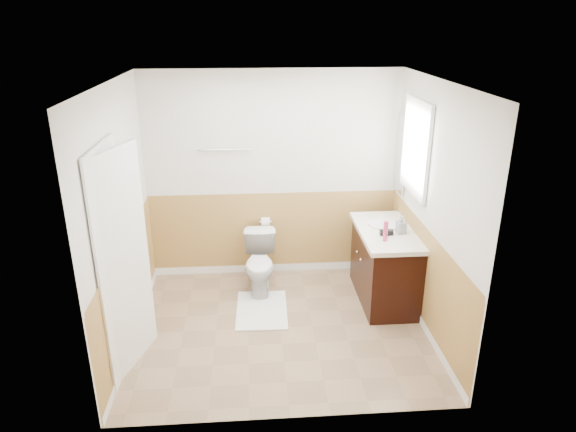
{
  "coord_description": "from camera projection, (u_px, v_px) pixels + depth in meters",
  "views": [
    {
      "loc": [
        -0.27,
        -4.57,
        3.03
      ],
      "look_at": [
        0.1,
        0.25,
        1.15
      ],
      "focal_mm": 32.07,
      "sensor_mm": 36.0,
      "label": 1
    }
  ],
  "objects": [
    {
      "name": "floor",
      "position": [
        280.0,
        327.0,
        5.37
      ],
      "size": [
        3.0,
        3.0,
        0.0
      ],
      "primitive_type": "plane",
      "color": "#8C7051",
      "rests_on": "ground"
    },
    {
      "name": "ceiling",
      "position": [
        279.0,
        82.0,
        4.46
      ],
      "size": [
        3.0,
        3.0,
        0.0
      ],
      "primitive_type": "plane",
      "rotation": [
        3.14,
        0.0,
        0.0
      ],
      "color": "white",
      "rests_on": "floor"
    },
    {
      "name": "wall_back",
      "position": [
        273.0,
        177.0,
        6.12
      ],
      "size": [
        3.0,
        0.0,
        3.0
      ],
      "primitive_type": "plane",
      "rotation": [
        1.57,
        0.0,
        0.0
      ],
      "color": "silver",
      "rests_on": "floor"
    },
    {
      "name": "wall_front",
      "position": [
        291.0,
        281.0,
        3.7
      ],
      "size": [
        3.0,
        0.0,
        3.0
      ],
      "primitive_type": "plane",
      "rotation": [
        -1.57,
        0.0,
        0.0
      ],
      "color": "silver",
      "rests_on": "floor"
    },
    {
      "name": "wall_left",
      "position": [
        120.0,
        220.0,
        4.81
      ],
      "size": [
        0.0,
        3.0,
        3.0
      ],
      "primitive_type": "plane",
      "rotation": [
        1.57,
        0.0,
        1.57
      ],
      "color": "silver",
      "rests_on": "floor"
    },
    {
      "name": "wall_right",
      "position": [
        433.0,
        212.0,
        5.02
      ],
      "size": [
        0.0,
        3.0,
        3.0
      ],
      "primitive_type": "plane",
      "rotation": [
        1.57,
        0.0,
        -1.57
      ],
      "color": "silver",
      "rests_on": "floor"
    },
    {
      "name": "wainscot_back",
      "position": [
        274.0,
        235.0,
        6.38
      ],
      "size": [
        3.0,
        0.0,
        3.0
      ],
      "primitive_type": "plane",
      "rotation": [
        1.57,
        0.0,
        0.0
      ],
      "color": "tan",
      "rests_on": "floor"
    },
    {
      "name": "wainscot_front",
      "position": [
        290.0,
        366.0,
        3.99
      ],
      "size": [
        3.0,
        0.0,
        3.0
      ],
      "primitive_type": "plane",
      "rotation": [
        -1.57,
        0.0,
        0.0
      ],
      "color": "tan",
      "rests_on": "floor"
    },
    {
      "name": "wainscot_left",
      "position": [
        130.0,
        291.0,
        5.08
      ],
      "size": [
        0.0,
        2.6,
        2.6
      ],
      "primitive_type": "plane",
      "rotation": [
        1.57,
        0.0,
        1.57
      ],
      "color": "tan",
      "rests_on": "floor"
    },
    {
      "name": "wainscot_right",
      "position": [
        424.0,
        280.0,
        5.29
      ],
      "size": [
        0.0,
        2.6,
        2.6
      ],
      "primitive_type": "plane",
      "rotation": [
        1.57,
        0.0,
        -1.57
      ],
      "color": "tan",
      "rests_on": "floor"
    },
    {
      "name": "toilet",
      "position": [
        260.0,
        264.0,
        5.99
      ],
      "size": [
        0.4,
        0.68,
        0.68
      ],
      "primitive_type": "imported",
      "rotation": [
        0.0,
        0.0,
        -0.03
      ],
      "color": "white",
      "rests_on": "floor"
    },
    {
      "name": "bath_mat",
      "position": [
        262.0,
        310.0,
        5.67
      ],
      "size": [
        0.57,
        0.82,
        0.02
      ],
      "primitive_type": "cube",
      "rotation": [
        0.0,
        0.0,
        -0.03
      ],
      "color": "white",
      "rests_on": "floor"
    },
    {
      "name": "vanity_cabinet",
      "position": [
        385.0,
        267.0,
        5.78
      ],
      "size": [
        0.55,
        1.1,
        0.8
      ],
      "primitive_type": "cube",
      "color": "black",
      "rests_on": "floor"
    },
    {
      "name": "vanity_knob_left",
      "position": [
        361.0,
        260.0,
        5.62
      ],
      "size": [
        0.03,
        0.03,
        0.03
      ],
      "primitive_type": "sphere",
      "color": "#B9B9C0",
      "rests_on": "vanity_cabinet"
    },
    {
      "name": "vanity_knob_right",
      "position": [
        357.0,
        252.0,
        5.8
      ],
      "size": [
        0.03,
        0.03,
        0.03
      ],
      "primitive_type": "sphere",
      "color": "#B6B5BB",
      "rests_on": "vanity_cabinet"
    },
    {
      "name": "countertop",
      "position": [
        386.0,
        232.0,
        5.63
      ],
      "size": [
        0.6,
        1.15,
        0.05
      ],
      "primitive_type": "cube",
      "color": "silver",
      "rests_on": "vanity_cabinet"
    },
    {
      "name": "sink_basin",
      "position": [
        384.0,
        224.0,
        5.76
      ],
      "size": [
        0.36,
        0.36,
        0.02
      ],
      "primitive_type": "cylinder",
      "color": "white",
      "rests_on": "countertop"
    },
    {
      "name": "faucet",
      "position": [
        400.0,
        219.0,
        5.75
      ],
      "size": [
        0.02,
        0.02,
        0.14
      ],
      "primitive_type": "cylinder",
      "color": "silver",
      "rests_on": "countertop"
    },
    {
      "name": "lotion_bottle",
      "position": [
        386.0,
        231.0,
        5.32
      ],
      "size": [
        0.05,
        0.05,
        0.22
      ],
      "primitive_type": "cylinder",
      "color": "#CE3563",
      "rests_on": "countertop"
    },
    {
      "name": "soap_dispenser",
      "position": [
        401.0,
        225.0,
        5.5
      ],
      "size": [
        0.11,
        0.11,
        0.2
      ],
      "primitive_type": "imported",
      "rotation": [
        0.0,
        0.0,
        0.19
      ],
      "color": "gray",
      "rests_on": "countertop"
    },
    {
      "name": "hair_dryer_body",
      "position": [
        386.0,
        232.0,
        5.48
      ],
      "size": [
        0.14,
        0.07,
        0.07
      ],
      "primitive_type": "cylinder",
      "rotation": [
        0.0,
        1.57,
        0.0
      ],
      "color": "black",
      "rests_on": "countertop"
    },
    {
      "name": "hair_dryer_handle",
      "position": [
        383.0,
        233.0,
        5.52
      ],
      "size": [
        0.03,
        0.03,
        0.07
      ],
      "primitive_type": "cylinder",
      "color": "black",
      "rests_on": "countertop"
    },
    {
      "name": "mirror_panel",
      "position": [
        401.0,
        154.0,
        5.93
      ],
      "size": [
        0.02,
        0.35,
        0.9
      ],
      "primitive_type": "cube",
      "color": "silver",
      "rests_on": "wall_right"
    },
    {
      "name": "window_frame",
      "position": [
        416.0,
        147.0,
        5.38
      ],
      "size": [
        0.04,
        0.8,
        1.0
      ],
      "primitive_type": "cube",
      "color": "white",
      "rests_on": "wall_right"
    },
    {
      "name": "window_glass",
      "position": [
        417.0,
        147.0,
        5.38
      ],
      "size": [
        0.01,
        0.7,
        0.9
      ],
      "primitive_type": "cube",
      "color": "white",
      "rests_on": "wall_right"
    },
    {
      "name": "door",
      "position": [
        123.0,
        264.0,
        4.48
      ],
      "size": [
        0.29,
        0.78,
        2.04
      ],
      "primitive_type": "cube",
      "rotation": [
        0.0,
        0.0,
        -0.31
      ],
      "color": "white",
      "rests_on": "wall_left"
    },
    {
      "name": "door_frame",
      "position": [
        114.0,
        263.0,
        4.47
      ],
      "size": [
        0.02,
        0.92,
        2.1
      ],
      "primitive_type": "cube",
      "color": "white",
      "rests_on": "wall_left"
    },
    {
      "name": "door_knob",
      "position": [
        138.0,
        254.0,
        4.81
      ],
      "size": [
        0.06,
        0.06,
        0.06
      ],
      "primitive_type": "sphere",
      "color": "silver",
      "rests_on": "door"
    },
    {
      "name": "towel_bar",
      "position": [
        225.0,
        150.0,
        5.91
      ],
      "size": [
        0.62,
        0.02,
        0.02
      ],
      "primitive_type": "cylinder",
      "rotation": [
        0.0,
        1.57,
        0.0
      ],
      "color": "silver",
      "rests_on": "wall_back"
    },
    {
      "name": "tp_holder_bar",
      "position": [
        266.0,
        222.0,
        6.25
      ],
      "size": [
        0.14,
        0.02,
        0.02
      ],
      "primitive_type": "cylinder",
      "rotation": [
        0.0,
        1.57,
        0.0
      ],
      "color": "silver",
      "rests_on": "wall_back"
    },
    {
      "name": "tp_roll",
      "position": [
        266.0,
        222.0,
        6.25
      ],
      "size": [
        0.1,
        0.11,
        0.11
      ],
      "primitive_type": "cylinder",
      "rotation": [
        0.0,
        1.57,
        0.0
      ],
      "color": "white",
      "rests_on": "tp_holder_bar"
    },
    {
      "name": "tp_sheet",
      "position": [
        266.0,
        230.0,
        6.29
      ],
      "size": [
        0.1,
        0.01,
        0.16
      ],
      "primitive_type": "cube",
      "color": "white",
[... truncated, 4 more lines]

